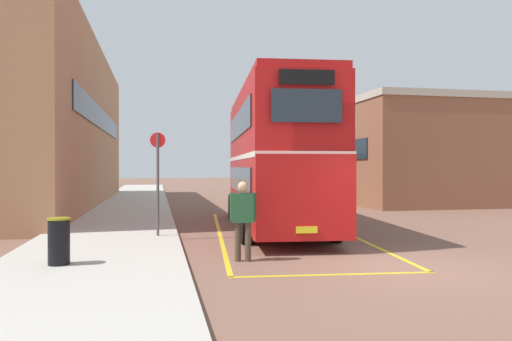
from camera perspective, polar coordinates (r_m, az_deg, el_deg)
The scene contains 10 objects.
ground_plane at distance 24.41m, azimuth 0.60°, elevation -4.58°, with size 135.60×135.60×0.00m, color brown.
sidewalk_left at distance 26.29m, azimuth -14.56°, elevation -4.08°, with size 4.00×57.60×0.14m, color #B2ADA3.
brick_building_left at distance 28.83m, azimuth -24.13°, elevation 4.76°, with size 6.61×25.26×8.64m.
depot_building_right at distance 32.21m, azimuth 15.88°, elevation 1.94°, with size 8.56×14.04×5.96m.
double_decker_bus at distance 16.87m, azimuth 2.17°, elevation 1.71°, with size 3.50×10.69×4.75m.
single_deck_bus at distance 31.95m, azimuth 2.58°, elevation -0.44°, with size 3.54×9.64×3.02m.
pedestrian_boarding at distance 11.05m, azimuth -1.54°, elevation -5.16°, with size 0.58×0.36×1.81m.
litter_bin at distance 10.82m, azimuth -22.07°, elevation -7.66°, with size 0.45×0.45×0.96m.
bus_stop_sign at distance 14.39m, azimuth -11.42°, elevation -0.44°, with size 0.44×0.08×2.99m.
bay_marking_yellow at distance 15.12m, azimuth 3.62°, elevation -7.68°, with size 5.32×12.88×0.01m.
Camera 1 is at (-5.12, -9.37, 2.15)m, focal length 34.18 mm.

